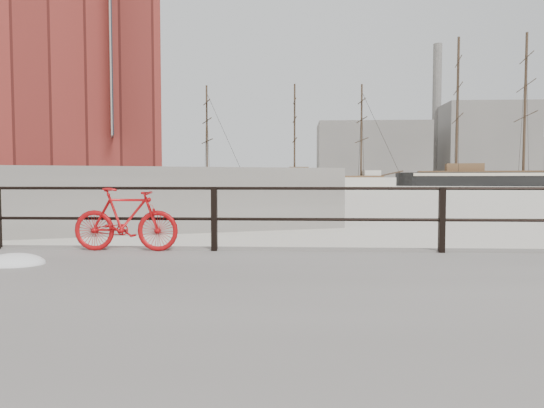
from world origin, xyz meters
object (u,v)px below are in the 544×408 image
(schooner_mid, at_px, (328,187))
(workboat_far, at_px, (67,193))
(bicycle, at_px, (126,219))
(schooner_left, at_px, (175,188))
(barque_black, at_px, (523,186))

(schooner_mid, height_order, workboat_far, schooner_mid)
(bicycle, height_order, workboat_far, workboat_far)
(schooner_mid, relative_size, schooner_left, 1.08)
(barque_black, height_order, schooner_mid, barque_black)
(barque_black, relative_size, schooner_left, 2.34)
(barque_black, height_order, workboat_far, barque_black)
(schooner_mid, relative_size, workboat_far, 2.22)
(bicycle, height_order, schooner_mid, schooner_mid)
(barque_black, relative_size, schooner_mid, 2.16)
(bicycle, distance_m, schooner_mid, 77.15)
(bicycle, bearing_deg, schooner_left, 104.19)
(barque_black, bearing_deg, workboat_far, -133.44)
(schooner_mid, bearing_deg, schooner_left, -173.02)
(schooner_left, relative_size, workboat_far, 2.05)
(bicycle, bearing_deg, schooner_mid, 84.58)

